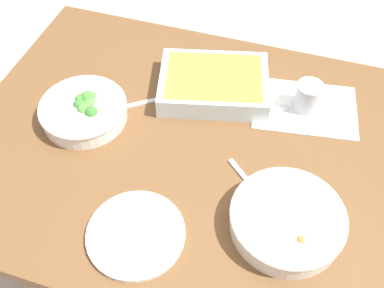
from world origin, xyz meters
The scene contains 11 objects.
ground_plane centered at (0.00, 0.00, 0.00)m, with size 6.00×6.00×0.00m, color #B2A899.
dining_table centered at (0.00, 0.00, 0.65)m, with size 1.20×0.90×0.74m.
placemat centered at (0.26, 0.22, 0.74)m, with size 0.28×0.20×0.00m, color silver.
stew_bowl centered at (0.27, -0.17, 0.77)m, with size 0.26×0.26×0.06m.
broccoli_bowl centered at (-0.30, 0.00, 0.77)m, with size 0.23×0.23×0.07m.
baking_dish centered at (0.00, 0.20, 0.77)m, with size 0.34×0.29×0.06m.
drink_cup centered at (0.26, 0.22, 0.78)m, with size 0.07×0.07×0.08m.
side_plate centered at (-0.04, -0.29, 0.75)m, with size 0.22×0.22×0.01m, color white.
spoon_by_stew centered at (0.19, -0.10, 0.74)m, with size 0.14×0.13×0.01m.
spoon_by_broccoli centered at (-0.22, 0.07, 0.74)m, with size 0.15×0.12×0.01m.
spoon_spare centered at (0.16, 0.17, 0.74)m, with size 0.17×0.09×0.01m.
Camera 1 is at (0.22, -0.69, 1.64)m, focal length 42.11 mm.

